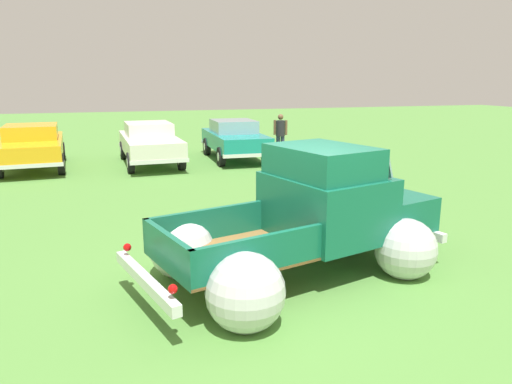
# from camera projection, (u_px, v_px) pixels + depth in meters

# --- Properties ---
(ground_plane) EXTENTS (80.00, 80.00, 0.00)m
(ground_plane) POSITION_uv_depth(u_px,v_px,m) (291.00, 276.00, 7.16)
(ground_plane) COLOR #548C3D
(vintage_pickup_truck) EXTENTS (4.95, 3.63, 1.96)m
(vintage_pickup_truck) POSITION_uv_depth(u_px,v_px,m) (312.00, 224.00, 7.19)
(vintage_pickup_truck) COLOR black
(vintage_pickup_truck) RESTS_ON ground
(show_car_0) EXTENTS (2.16, 4.56, 1.43)m
(show_car_0) POSITION_uv_depth(u_px,v_px,m) (32.00, 145.00, 15.67)
(show_car_0) COLOR black
(show_car_0) RESTS_ON ground
(show_car_1) EXTENTS (1.94, 4.64, 1.43)m
(show_car_1) POSITION_uv_depth(u_px,v_px,m) (150.00, 142.00, 16.49)
(show_car_1) COLOR black
(show_car_1) RESTS_ON ground
(show_car_2) EXTENTS (1.89, 4.22, 1.43)m
(show_car_2) POSITION_uv_depth(u_px,v_px,m) (234.00, 138.00, 17.53)
(show_car_2) COLOR black
(show_car_2) RESTS_ON ground
(spectator_0) EXTENTS (0.51, 0.46, 1.61)m
(spectator_0) POSITION_uv_depth(u_px,v_px,m) (280.00, 133.00, 18.16)
(spectator_0) COLOR navy
(spectator_0) RESTS_ON ground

